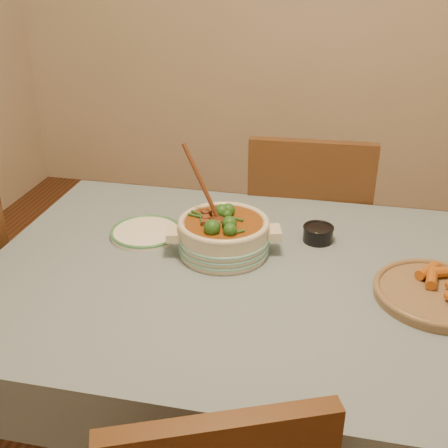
# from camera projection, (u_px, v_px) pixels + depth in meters

# --- Properties ---
(dining_table) EXTENTS (1.68, 1.08, 0.76)m
(dining_table) POSITION_uv_depth(u_px,v_px,m) (275.00, 302.00, 1.61)
(dining_table) COLOR brown
(dining_table) RESTS_ON floor
(stew_casserole) EXTENTS (0.34, 0.32, 0.32)m
(stew_casserole) POSITION_uv_depth(u_px,v_px,m) (224.00, 233.00, 1.66)
(stew_casserole) COLOR beige
(stew_casserole) RESTS_ON dining_table
(white_plate) EXTENTS (0.29, 0.29, 0.02)m
(white_plate) POSITION_uv_depth(u_px,v_px,m) (146.00, 232.00, 1.78)
(white_plate) COLOR white
(white_plate) RESTS_ON dining_table
(condiment_bowl) EXTENTS (0.11, 0.11, 0.05)m
(condiment_bowl) POSITION_uv_depth(u_px,v_px,m) (318.00, 233.00, 1.74)
(condiment_bowl) COLOR black
(condiment_bowl) RESTS_ON dining_table
(fried_plate) EXTENTS (0.37, 0.37, 0.05)m
(fried_plate) POSITION_uv_depth(u_px,v_px,m) (436.00, 291.00, 1.46)
(fried_plate) COLOR #8F734F
(fried_plate) RESTS_ON dining_table
(chair_far) EXTENTS (0.47, 0.47, 0.97)m
(chair_far) POSITION_uv_depth(u_px,v_px,m) (307.00, 232.00, 2.25)
(chair_far) COLOR #523319
(chair_far) RESTS_ON floor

